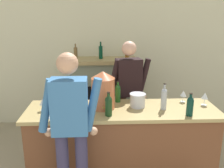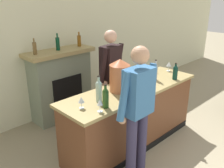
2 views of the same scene
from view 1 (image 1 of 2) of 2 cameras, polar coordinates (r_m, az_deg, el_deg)
name	(u,v)px [view 1 (image 1 of 2)]	position (r m, az deg, el deg)	size (l,w,h in m)	color
wall_back_panel	(119,54)	(4.81, 1.60, 6.95)	(12.00, 0.07, 2.75)	beige
bar_counter	(122,143)	(3.36, 2.27, -13.41)	(2.41, 0.71, 0.98)	brown
fireplace_stone	(102,93)	(4.71, -2.31, -2.01)	(1.28, 0.52, 1.64)	gray
person_customer	(71,130)	(2.62, -9.42, -10.25)	(0.66, 0.31, 1.78)	#322F4C
person_bartender	(128,94)	(3.74, 3.76, -2.22)	(0.65, 0.36, 1.75)	brown
copper_dispenser	(103,90)	(3.09, -2.05, -1.35)	(0.30, 0.33, 0.48)	#BB633C
ice_bucket_steel	(138,100)	(3.20, 5.87, -3.70)	(0.21, 0.21, 0.17)	silver
wine_bottle_chardonnay_pale	(190,105)	(3.04, 17.40, -4.69)	(0.08, 0.08, 0.28)	#0B3026
wine_bottle_rose_blush	(164,98)	(3.15, 11.79, -3.11)	(0.07, 0.07, 0.34)	#A5ADB5
wine_bottle_port_short	(118,93)	(3.34, 1.33, -1.98)	(0.07, 0.07, 0.29)	#1A4B19
wine_bottle_riesling_slim	(59,106)	(2.93, -12.08, -4.83)	(0.08, 0.08, 0.31)	#234517
wine_bottle_cabernet_heavy	(66,98)	(3.09, -10.37, -3.22)	(0.08, 0.08, 0.35)	#A2BEAE
wine_bottle_merlot_tall	(109,105)	(2.90, -0.79, -4.81)	(0.08, 0.08, 0.29)	#173416
wine_glass_near_bucket	(43,102)	(3.16, -15.56, -4.07)	(0.08, 0.08, 0.15)	silver
wine_glass_back_row	(205,96)	(3.44, 20.45, -2.64)	(0.08, 0.08, 0.17)	silver
wine_glass_mid_counter	(47,109)	(2.93, -14.58, -5.51)	(0.07, 0.07, 0.16)	silver
wine_glass_by_dispenser	(183,94)	(3.48, 15.97, -2.18)	(0.08, 0.08, 0.16)	silver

